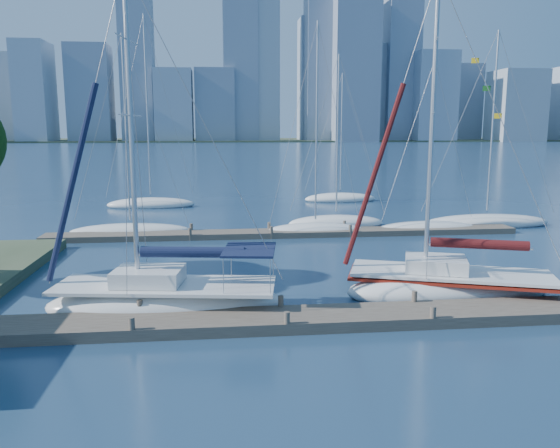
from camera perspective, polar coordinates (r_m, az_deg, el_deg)
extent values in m
plane|color=#182C4D|center=(19.26, 0.39, -10.55)|extent=(700.00, 700.00, 0.00)
cube|color=#443A32|center=(19.19, 0.39, -9.99)|extent=(26.00, 2.00, 0.40)
cube|color=#443A32|center=(34.80, 0.61, -0.97)|extent=(30.00, 1.80, 0.36)
cube|color=#38472D|center=(338.00, -5.98, 8.67)|extent=(800.00, 100.00, 1.50)
ellipsoid|color=silver|center=(21.11, -11.81, -8.18)|extent=(9.09, 4.07, 1.54)
cube|color=silver|center=(20.90, -11.88, -6.30)|extent=(8.42, 3.75, 0.12)
cube|color=silver|center=(20.96, -13.56, -5.30)|extent=(2.70, 2.19, 0.56)
cylinder|color=silver|center=(20.37, -15.29, 9.32)|extent=(0.18, 0.18, 11.24)
cylinder|color=silver|center=(20.39, -9.12, -3.20)|extent=(4.13, 0.68, 0.10)
cylinder|color=black|center=(20.36, -9.13, -2.92)|extent=(3.84, 0.94, 0.41)
cube|color=black|center=(20.05, -3.21, -2.71)|extent=(2.17, 2.68, 0.08)
ellipsoid|color=silver|center=(23.52, 17.30, -6.56)|extent=(9.01, 5.45, 1.50)
cube|color=silver|center=(23.34, 17.39, -4.90)|extent=(8.34, 5.03, 0.12)
cube|color=silver|center=(23.21, 15.95, -4.02)|extent=(2.87, 2.51, 0.55)
cylinder|color=silver|center=(22.55, 15.58, 9.62)|extent=(0.18, 0.18, 11.53)
cylinder|color=silver|center=(23.19, 20.06, -2.22)|extent=(3.87, 1.42, 0.10)
cylinder|color=#4A0F10|center=(23.17, 20.07, -1.98)|extent=(3.66, 1.60, 0.40)
cube|color=maroon|center=(23.38, 17.36, -5.31)|extent=(8.55, 5.20, 0.10)
ellipsoid|color=silver|center=(36.64, -15.32, -0.75)|extent=(8.04, 4.08, 1.06)
cylinder|color=silver|center=(36.06, -15.80, 9.53)|extent=(0.12, 0.12, 11.56)
ellipsoid|color=silver|center=(35.62, 3.72, -0.71)|extent=(6.83, 3.96, 1.06)
cylinder|color=silver|center=(35.02, 3.85, 10.50)|extent=(0.12, 0.12, 12.31)
ellipsoid|color=silver|center=(38.56, 5.88, 0.09)|extent=(7.10, 4.68, 1.16)
cylinder|color=silver|center=(38.01, 6.04, 9.28)|extent=(0.13, 0.13, 10.64)
ellipsoid|color=silver|center=(37.80, 15.12, -0.44)|extent=(7.08, 3.22, 0.99)
cylinder|color=silver|center=(37.24, 15.53, 8.44)|extent=(0.11, 0.11, 10.24)
ellipsoid|color=silver|center=(41.03, 20.75, 0.11)|extent=(9.41, 3.98, 1.24)
cylinder|color=silver|center=(40.52, 21.35, 9.85)|extent=(0.14, 0.14, 12.10)
ellipsoid|color=silver|center=(49.13, -13.32, 2.00)|extent=(7.97, 4.76, 1.24)
cylinder|color=silver|center=(48.73, -13.72, 11.85)|extent=(0.13, 0.13, 15.04)
ellipsoid|color=silver|center=(52.13, 6.31, 2.63)|extent=(7.07, 3.40, 1.18)
cylinder|color=silver|center=(51.73, 6.44, 9.49)|extent=(0.13, 0.13, 10.73)
cube|color=#8A99A5|center=(347.39, -26.74, 11.71)|extent=(14.41, 14.18, 48.29)
cube|color=#8397AA|center=(316.95, -24.23, 12.40)|extent=(15.96, 23.42, 50.95)
cube|color=slate|center=(313.38, -19.21, 12.72)|extent=(21.86, 17.63, 50.55)
cube|color=#8A99A5|center=(330.65, -14.45, 11.31)|extent=(14.83, 17.61, 33.70)
cube|color=#8397AA|center=(304.04, -11.00, 12.01)|extent=(19.57, 19.81, 38.16)
cube|color=slate|center=(304.88, -6.81, 12.18)|extent=(21.06, 16.86, 38.83)
cube|color=#8A99A5|center=(309.96, -1.97, 15.78)|extent=(19.01, 14.99, 77.43)
cube|color=#8397AA|center=(328.28, 3.34, 14.71)|extent=(14.77, 17.46, 69.21)
cube|color=slate|center=(306.96, 7.84, 15.72)|extent=(23.84, 18.95, 77.05)
cube|color=#8A99A5|center=(326.95, 10.65, 13.22)|extent=(15.70, 17.11, 53.71)
cube|color=#8397AA|center=(320.51, 15.71, 12.64)|extent=(22.08, 18.80, 48.53)
cube|color=slate|center=(360.17, 18.62, 11.90)|extent=(17.24, 17.52, 45.41)
cube|color=#8A99A5|center=(340.46, 23.43, 11.22)|extent=(25.42, 23.94, 39.08)
cube|color=slate|center=(314.98, -14.81, 18.77)|extent=(16.78, 18.00, 114.46)
cube|color=slate|center=(311.32, -4.18, 17.99)|extent=(18.42, 18.00, 101.76)
cube|color=slate|center=(315.67, 4.40, 17.03)|extent=(18.27, 18.00, 92.59)
cube|color=slate|center=(326.23, 12.48, 15.68)|extent=(18.27, 18.00, 82.13)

